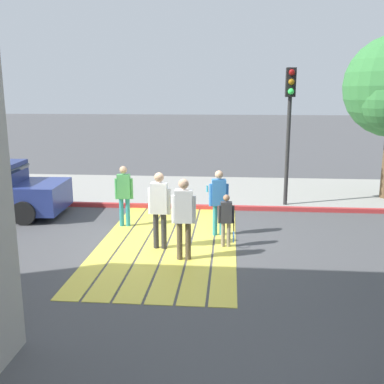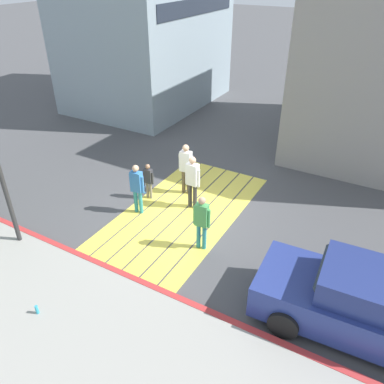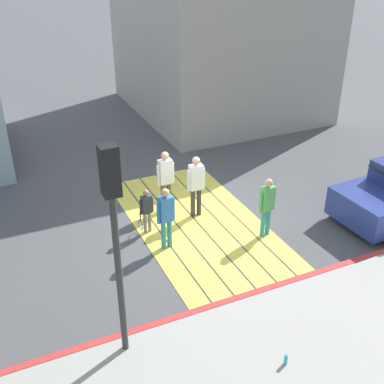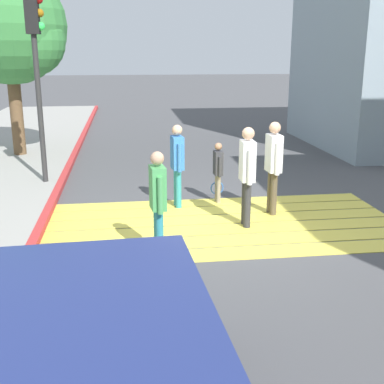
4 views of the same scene
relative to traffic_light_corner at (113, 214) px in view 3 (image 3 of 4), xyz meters
The scene contains 12 objects.
ground_plane 5.67m from the traffic_light_corner, 41.67° to the right, with size 120.00×120.00×0.00m, color #4C4C4F.
crosswalk_stripes 5.67m from the traffic_light_corner, 41.67° to the right, with size 6.40×3.25×0.01m.
sidewalk_west 4.81m from the traffic_light_corner, 122.40° to the right, with size 4.80×40.00×0.12m, color #9E9B93.
curb_painted 4.37m from the traffic_light_corner, 84.11° to the right, with size 0.16×40.00×0.13m, color #BC3333.
building_far_south 14.59m from the traffic_light_corner, 33.99° to the right, with size 8.00×7.04×7.57m.
traffic_light_corner is the anchor object (origin of this frame).
water_bottle 4.09m from the traffic_light_corner, 122.45° to the right, with size 0.07×0.07×0.22m, color #33A5BF.
pedestrian_adult_lead 5.53m from the traffic_light_corner, 39.95° to the right, with size 0.24×0.52×1.79m.
pedestrian_adult_trailing 4.06m from the traffic_light_corner, 34.89° to the right, with size 0.25×0.49×1.67m.
pedestrian_adult_side 5.49m from the traffic_light_corner, 63.00° to the right, with size 0.25×0.48×1.65m.
pedestrian_teen_behind 5.71m from the traffic_light_corner, 30.22° to the right, with size 0.25×0.52×1.79m.
pedestrian_child_with_racket 4.75m from the traffic_light_corner, 25.65° to the right, with size 0.28×0.39×1.26m.
Camera 3 is at (-10.10, 4.78, 7.02)m, focal length 45.10 mm.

